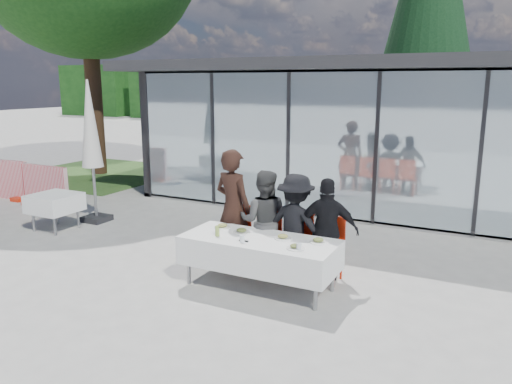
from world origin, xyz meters
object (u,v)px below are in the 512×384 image
Objects in this scene: diner_d at (327,231)px; spare_table_left at (55,203)px; dining_table at (259,252)px; plate_extra at (296,247)px; diner_b at (264,221)px; plate_c at (283,237)px; diner_chair_d at (329,245)px; diner_a at (233,208)px; plate_a at (222,226)px; diner_chair_b at (266,236)px; diner_c at (296,226)px; diner_chair_c at (298,241)px; folded_eyeglasses at (244,241)px; plate_b at (241,231)px; juice_bottle at (217,231)px; plate_d at (318,241)px; diner_chair_a at (236,231)px; market_umbrella at (91,132)px.

diner_d is 1.84× the size of spare_table_left.
plate_extra reaches higher than dining_table.
diner_b is 6.47× the size of plate_extra.
plate_c is at bearing -6.70° from spare_table_left.
dining_table is 1.09m from diner_chair_d.
diner_a is 1.24m from plate_c.
diner_a is at bearing -13.64° from diner_d.
plate_a is 1.06m from plate_c.
diner_c is (0.54, -0.09, 0.26)m from diner_chair_b.
diner_chair_c reaches higher than dining_table.
plate_c is 0.57m from folded_eyeglasses.
plate_b is (-0.36, 0.13, 0.24)m from dining_table.
plate_c is (0.67, 0.00, 0.00)m from plate_b.
diner_d is at bearing 47.61° from plate_c.
diner_c is 0.50m from diner_d.
diner_chair_c is 6.38× the size of juice_bottle.
dining_table is 9.02× the size of plate_a.
plate_c reaches higher than spare_table_left.
plate_c reaches higher than dining_table.
plate_extra is (0.89, -0.94, 0.24)m from diner_chair_b.
plate_c is 0.52m from plate_d.
plate_c is at bearing 22.96° from dining_table.
plate_b is 4.69m from spare_table_left.
plate_a is at bearing 179.51° from plate_d.
diner_b is 1.08m from diner_chair_d.
diner_c is at bearing -166.70° from diner_a.
folded_eyeglasses is at bearing -133.54° from diner_chair_d.
folded_eyeglasses is (-0.93, -0.89, -0.03)m from diner_d.
diner_b is at bearing -13.64° from diner_d.
plate_d is at bearing 13.73° from dining_table.
plate_a is 1.64× the size of juice_bottle.
plate_c is at bearing 0.23° from plate_b.
diner_chair_a is 1.62m from diner_d.
juice_bottle reaches higher than plate_extra.
market_umbrella is at bearing 158.38° from folded_eyeglasses.
folded_eyeglasses is (0.67, -0.98, 0.22)m from diner_chair_a.
diner_a is 0.43m from diner_chair_a.
diner_chair_c is 3.89× the size of plate_d.
spare_table_left is (-5.80, 0.09, -0.24)m from diner_d.
plate_c is at bearing 18.87° from juice_bottle.
juice_bottle reaches higher than plate_b.
diner_a is 1.18× the size of diner_b.
plate_extra is (0.35, -0.85, -0.03)m from diner_c.
dining_table is at bearing 71.16° from diner_c.
spare_table_left is at bearing 179.94° from diner_chair_d.
plate_c is 1.79× the size of folded_eyeglasses.
spare_table_left is (-5.29, 0.01, 0.02)m from diner_chair_c.
diner_b is at bearing -1.13° from spare_table_left.
plate_c and plate_d have the same top height.
market_umbrella reaches higher than diner_c.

